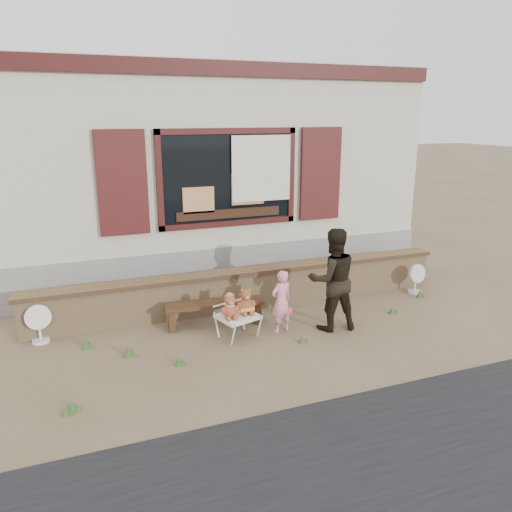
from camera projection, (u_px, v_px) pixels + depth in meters
name	position (u px, v px, depth m)	size (l,w,h in m)	color
ground	(270.00, 330.00, 7.48)	(80.00, 80.00, 0.00)	brown
shopfront	(193.00, 167.00, 10.96)	(8.04, 5.13, 4.00)	#A29983
brick_wall	(247.00, 288.00, 8.28)	(7.10, 0.36, 0.67)	tan
bench	(215.00, 308.00, 7.58)	(1.53, 0.50, 0.38)	#382113
folding_chair	(238.00, 317.00, 7.19)	(0.66, 0.62, 0.33)	white
teddy_bear_left	(230.00, 306.00, 7.05)	(0.27, 0.23, 0.36)	brown
teddy_bear_right	(246.00, 300.00, 7.21)	(0.29, 0.25, 0.39)	brown
child	(281.00, 301.00, 7.32)	(0.35, 0.23, 0.95)	pink
adult	(332.00, 279.00, 7.35)	(0.75, 0.59, 1.55)	black
fan_left	(39.00, 323.00, 7.01)	(0.36, 0.24, 0.57)	white
fan_right	(415.00, 278.00, 8.97)	(0.35, 0.23, 0.55)	silver
grass_tufts	(223.00, 343.00, 6.91)	(6.01, 1.73, 0.15)	#375321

